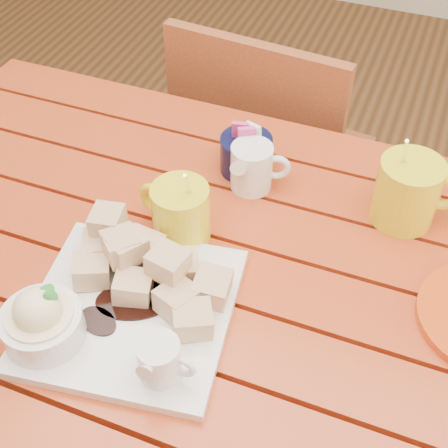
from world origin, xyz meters
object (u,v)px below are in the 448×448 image
at_px(table, 192,302).
at_px(coffee_mug_right, 409,191).
at_px(dessert_plate, 114,301).
at_px(coffee_mug_left, 180,212).
at_px(chair_far, 268,162).

height_order(table, coffee_mug_right, coffee_mug_right).
xyz_separation_m(table, dessert_plate, (-0.05, -0.14, 0.14)).
relative_size(coffee_mug_left, coffee_mug_right, 0.88).
bearing_deg(coffee_mug_right, table, -163.11).
bearing_deg(dessert_plate, coffee_mug_right, 45.57).
distance_m(dessert_plate, chair_far, 0.78).
bearing_deg(coffee_mug_left, table, -37.48).
distance_m(coffee_mug_right, chair_far, 0.61).
distance_m(table, chair_far, 0.61).
relative_size(coffee_mug_left, chair_far, 0.17).
relative_size(table, coffee_mug_left, 8.04).
height_order(coffee_mug_right, chair_far, coffee_mug_right).
bearing_deg(coffee_mug_right, dessert_plate, -153.60).
bearing_deg(coffee_mug_right, chair_far, 113.49).
xyz_separation_m(coffee_mug_right, chair_far, (-0.34, 0.37, -0.33)).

